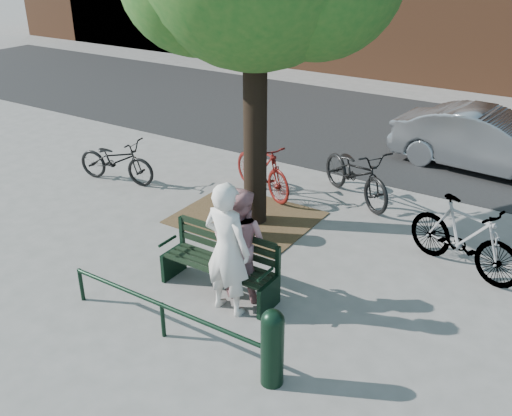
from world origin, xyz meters
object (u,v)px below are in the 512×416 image
Objects in this scene: bicycle_c at (356,173)px; parked_car at (488,141)px; bollard at (272,345)px; person_right at (240,243)px; park_bench at (222,261)px; person_left at (227,249)px; litter_bin at (237,215)px.

parked_car reaches higher than bicycle_c.
bicycle_c reaches higher than bollard.
bicycle_c is at bearing -100.71° from person_right.
park_bench is at bearing 168.18° from parked_car.
park_bench is 0.43× the size of parked_car.
person_left is at bearing -146.87° from bicycle_c.
person_right is 7.07m from parked_car.
person_right is 1.89m from bollard.
park_bench is 2.03m from bollard.
person_left is 1.16× the size of person_right.
parked_car is (1.80, 6.84, -0.15)m from person_right.
parked_car is at bearing -101.17° from person_left.
person_left reaches higher than parked_car.
bollard is at bearing -37.89° from park_bench.
litter_bin is at bearing 157.68° from parked_car.
litter_bin is at bearing -56.86° from person_left.
person_left is 0.47× the size of parked_car.
parked_car reaches higher than park_bench.
bicycle_c is 3.43m from parked_car.
person_left is at bearing 171.56° from parked_car.
person_left is 2.17m from litter_bin.
litter_bin is at bearing -170.05° from bicycle_c.
person_left is 1.90× the size of bollard.
bicycle_c is (-1.28, 5.21, 0.02)m from bollard.
park_bench is at bearing -63.33° from litter_bin.
litter_bin is (-1.00, 1.39, -0.40)m from person_right.
bicycle_c reaches higher than park_bench.
person_right is (-0.09, 0.42, -0.13)m from person_left.
parked_car reaches higher than litter_bin.
bollard reaches higher than litter_bin.
park_bench is at bearing -42.32° from person_left.
person_right is 0.78× the size of bicycle_c.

